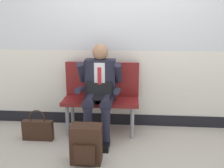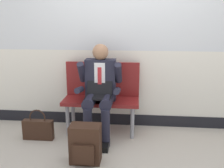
{
  "view_description": "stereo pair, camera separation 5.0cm",
  "coord_description": "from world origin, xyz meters",
  "px_view_note": "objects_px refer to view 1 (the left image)",
  "views": [
    {
      "loc": [
        0.09,
        -2.98,
        1.55
      ],
      "look_at": [
        -0.17,
        0.16,
        0.75
      ],
      "focal_mm": 41.55,
      "sensor_mm": 36.0,
      "label": 1
    },
    {
      "loc": [
        0.14,
        -2.97,
        1.55
      ],
      "look_at": [
        -0.17,
        0.16,
        0.75
      ],
      "focal_mm": 41.55,
      "sensor_mm": 36.0,
      "label": 2
    }
  ],
  "objects_px": {
    "handbag": "(38,129)",
    "person_seated": "(99,89)",
    "bench_with_person": "(101,93)",
    "backpack": "(86,144)"
  },
  "relations": [
    {
      "from": "person_seated",
      "to": "backpack",
      "type": "height_order",
      "value": "person_seated"
    },
    {
      "from": "backpack",
      "to": "handbag",
      "type": "xyz_separation_m",
      "value": [
        -0.73,
        0.49,
        -0.07
      ]
    },
    {
      "from": "backpack",
      "to": "handbag",
      "type": "height_order",
      "value": "backpack"
    },
    {
      "from": "bench_with_person",
      "to": "person_seated",
      "type": "height_order",
      "value": "person_seated"
    },
    {
      "from": "bench_with_person",
      "to": "person_seated",
      "type": "distance_m",
      "value": 0.23
    },
    {
      "from": "handbag",
      "to": "person_seated",
      "type": "bearing_deg",
      "value": 12.45
    },
    {
      "from": "person_seated",
      "to": "bench_with_person",
      "type": "bearing_deg",
      "value": 90.0
    },
    {
      "from": "person_seated",
      "to": "backpack",
      "type": "relative_size",
      "value": 2.84
    },
    {
      "from": "bench_with_person",
      "to": "person_seated",
      "type": "relative_size",
      "value": 0.84
    },
    {
      "from": "bench_with_person",
      "to": "backpack",
      "type": "xyz_separation_m",
      "value": [
        -0.06,
        -0.87,
        -0.34
      ]
    }
  ]
}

